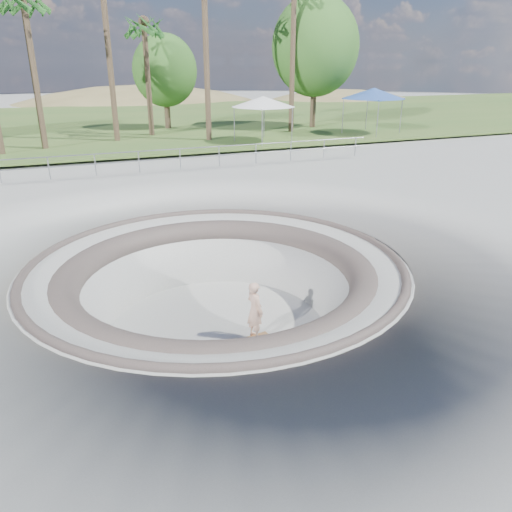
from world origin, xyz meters
name	(u,v)px	position (x,y,z in m)	size (l,w,h in m)	color
ground	(216,263)	(0.00, 0.00, 0.00)	(180.00, 180.00, 0.00)	#ABABA6
skate_bowl	(218,323)	(0.00, 0.00, -1.83)	(14.00, 14.00, 4.10)	#ABABA6
grass_strip	(96,123)	(0.00, 34.00, 0.22)	(180.00, 36.00, 0.12)	#3B5F26
distant_hills	(115,159)	(3.78, 57.17, -7.02)	(103.20, 45.00, 28.60)	brown
safety_railing	(139,162)	(0.00, 12.00, 0.69)	(25.00, 0.06, 1.03)	gray
skateboard	(255,337)	(0.67, -1.14, -1.83)	(0.83, 0.37, 0.08)	#9B623E
skater	(255,310)	(0.67, -1.14, -1.01)	(0.59, 0.39, 1.61)	tan
canopy_white	(263,102)	(9.03, 18.28, 2.74)	(5.22, 5.22, 2.81)	gray
canopy_blue	(374,94)	(17.76, 19.00, 3.02)	(5.77, 5.77, 3.13)	gray
palm_b	(24,4)	(-4.12, 20.62, 8.04)	(2.60, 2.60, 9.17)	brown
palm_d	(144,28)	(2.93, 24.07, 7.15)	(2.60, 2.60, 8.22)	brown
bushy_tree_mid	(165,71)	(4.84, 27.42, 4.48)	(4.82, 4.38, 6.96)	brown
bushy_tree_right	(315,47)	(15.68, 24.02, 6.17)	(6.70, 6.09, 9.67)	brown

